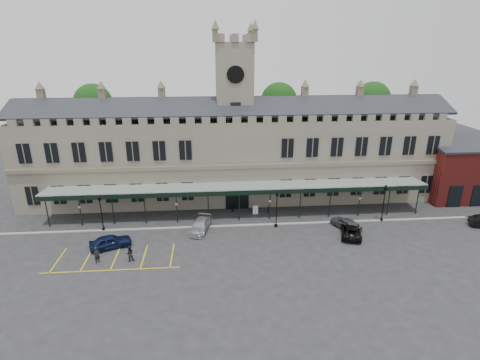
{
  "coord_description": "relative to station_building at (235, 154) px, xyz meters",
  "views": [
    {
      "loc": [
        -3.47,
        -37.05,
        21.4
      ],
      "look_at": [
        0.0,
        6.0,
        6.0
      ],
      "focal_mm": 28.0,
      "sensor_mm": 36.0,
      "label": 1
    }
  ],
  "objects": [
    {
      "name": "station_building",
      "position": [
        0.0,
        0.0,
        0.0
      ],
      "size": [
        60.0,
        10.36,
        17.3
      ],
      "color": "#676156",
      "rests_on": "ground"
    },
    {
      "name": "parking_markings",
      "position": [
        -14.0,
        -17.41,
        -6.47
      ],
      "size": [
        16.0,
        6.0,
        0.01
      ],
      "primitive_type": null,
      "color": "gold",
      "rests_on": "ground"
    },
    {
      "name": "brick_annex",
      "position": [
        34.0,
        -2.94,
        -2.31
      ],
      "size": [
        12.4,
        8.36,
        9.23
      ],
      "color": "maroon",
      "rests_on": "ground"
    },
    {
      "name": "tree_behind_mid",
      "position": [
        8.0,
        9.09,
        6.35
      ],
      "size": [
        6.0,
        6.0,
        16.0
      ],
      "color": "#332314",
      "rests_on": "ground"
    },
    {
      "name": "person_a",
      "position": [
        -15.63,
        -17.73,
        -5.57
      ],
      "size": [
        0.77,
        0.77,
        1.8
      ],
      "primitive_type": "imported",
      "rotation": [
        0.0,
        0.0,
        0.79
      ],
      "color": "black",
      "rests_on": "ground"
    },
    {
      "name": "bollard_right",
      "position": [
        4.11,
        -6.87,
        -5.99
      ],
      "size": [
        0.17,
        0.17,
        0.95
      ],
      "primitive_type": "cylinder",
      "color": "black",
      "rests_on": "ground"
    },
    {
      "name": "canopy",
      "position": [
        0.0,
        -8.45,
        -4.06
      ],
      "size": [
        50.0,
        4.1,
        4.3
      ],
      "color": "#8C9E93",
      "rests_on": "ground"
    },
    {
      "name": "lamp_post_mid",
      "position": [
        4.47,
        -10.98,
        -3.54
      ],
      "size": [
        0.47,
        0.47,
        4.94
      ],
      "color": "black",
      "rests_on": "ground"
    },
    {
      "name": "car_right_a",
      "position": [
        13.0,
        -12.26,
        -5.74
      ],
      "size": [
        3.34,
        4.61,
        1.46
      ],
      "primitive_type": "imported",
      "rotation": [
        0.0,
        0.0,
        3.57
      ],
      "color": "#3B3D43",
      "rests_on": "ground"
    },
    {
      "name": "person_b",
      "position": [
        -12.3,
        -17.67,
        -5.57
      ],
      "size": [
        1.03,
        0.91,
        1.8
      ],
      "primitive_type": "imported",
      "rotation": [
        0.0,
        0.0,
        3.44
      ],
      "color": "black",
      "rests_on": "ground"
    },
    {
      "name": "car_left_a",
      "position": [
        -15.0,
        -14.67,
        -5.7
      ],
      "size": [
        4.87,
        3.35,
        1.54
      ],
      "primitive_type": "imported",
      "rotation": [
        0.0,
        0.0,
        1.95
      ],
      "color": "#0C1435",
      "rests_on": "ground"
    },
    {
      "name": "lamp_post_left",
      "position": [
        -16.94,
        -10.35,
        -3.64
      ],
      "size": [
        0.45,
        0.45,
        4.76
      ],
      "color": "black",
      "rests_on": "ground"
    },
    {
      "name": "tree_behind_right",
      "position": [
        24.0,
        9.09,
        6.35
      ],
      "size": [
        6.0,
        6.0,
        16.0
      ],
      "color": "#332314",
      "rests_on": "ground"
    },
    {
      "name": "car_van",
      "position": [
        13.0,
        -14.02,
        -5.79
      ],
      "size": [
        3.51,
        5.28,
        1.35
      ],
      "primitive_type": "imported",
      "rotation": [
        0.0,
        0.0,
        2.86
      ],
      "color": "black",
      "rests_on": "ground"
    },
    {
      "name": "ground",
      "position": [
        0.0,
        -15.91,
        -6.47
      ],
      "size": [
        140.0,
        140.0,
        0.0
      ],
      "primitive_type": "plane",
      "color": "#252628"
    },
    {
      "name": "car_taxi",
      "position": [
        -5.0,
        -11.31,
        -5.78
      ],
      "size": [
        3.06,
        5.08,
        1.38
      ],
      "primitive_type": "imported",
      "rotation": [
        0.0,
        0.0,
        -0.25
      ],
      "color": "#9A9CA1",
      "rests_on": "ground"
    },
    {
      "name": "lamp_post_right",
      "position": [
        18.44,
        -10.46,
        -3.47
      ],
      "size": [
        0.48,
        0.48,
        5.06
      ],
      "color": "black",
      "rests_on": "ground"
    },
    {
      "name": "sign_board",
      "position": [
        2.32,
        -7.05,
        -5.86
      ],
      "size": [
        0.72,
        0.13,
        1.24
      ],
      "rotation": [
        0.0,
        0.0,
        0.11
      ],
      "color": "black",
      "rests_on": "ground"
    },
    {
      "name": "clock_tower",
      "position": [
        0.0,
        0.09,
        6.64
      ],
      "size": [
        5.6,
        5.6,
        24.8
      ],
      "color": "#676156",
      "rests_on": "ground"
    },
    {
      "name": "tree_behind_left",
      "position": [
        -22.0,
        9.09,
        6.35
      ],
      "size": [
        6.0,
        6.0,
        16.0
      ],
      "color": "#332314",
      "rests_on": "ground"
    },
    {
      "name": "bollard_left",
      "position": [
        -0.76,
        -6.06,
        -6.0
      ],
      "size": [
        0.17,
        0.17,
        0.94
      ],
      "primitive_type": "cylinder",
      "color": "black",
      "rests_on": "ground"
    },
    {
      "name": "kerb",
      "position": [
        0.0,
        -10.41,
        -6.41
      ],
      "size": [
        60.0,
        0.4,
        0.12
      ],
      "primitive_type": "cube",
      "color": "gray",
      "rests_on": "ground"
    },
    {
      "name": "traffic_cone",
      "position": [
        12.83,
        -13.57,
        -6.13
      ],
      "size": [
        0.44,
        0.44,
        0.69
      ],
      "rotation": [
        0.0,
        0.0,
        0.02
      ],
      "color": "#F64B07",
      "rests_on": "ground"
    }
  ]
}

